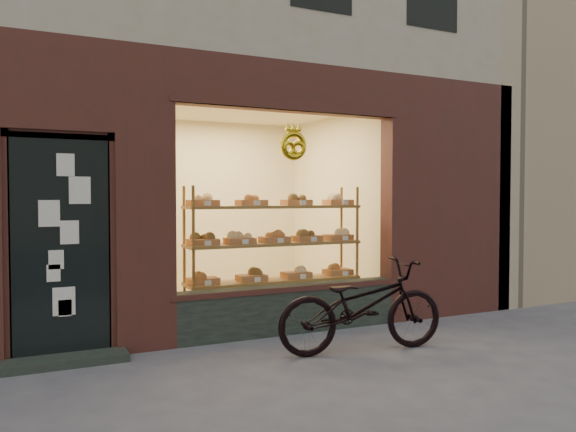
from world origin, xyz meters
TOP-DOWN VIEW (x-y plane):
  - ground at (0.00, 0.00)m, footprint 90.00×90.00m
  - neighbor_right at (9.60, 5.50)m, footprint 12.00×7.00m
  - display_shelf at (0.45, 2.55)m, footprint 2.20×0.45m
  - bicycle at (0.76, 1.08)m, footprint 1.84×0.85m

SIDE VIEW (x-z plane):
  - ground at x=0.00m, z-range 0.00..0.00m
  - bicycle at x=0.76m, z-range 0.00..0.93m
  - display_shelf at x=0.45m, z-range 0.02..1.72m
  - neighbor_right at x=9.60m, z-range 0.00..9.00m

